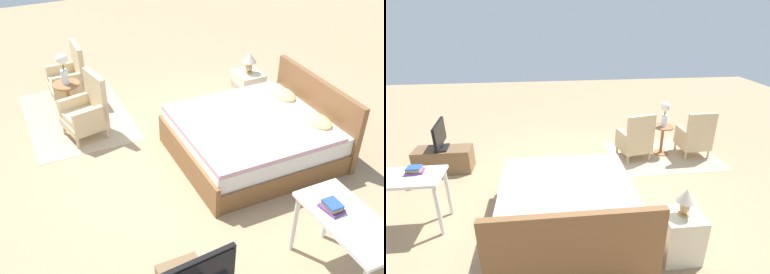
# 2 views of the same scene
# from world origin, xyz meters

# --- Properties ---
(ground_plane) EXTENTS (16.00, 16.00, 0.00)m
(ground_plane) POSITION_xyz_m (0.00, 0.00, 0.00)
(ground_plane) COLOR #A38460
(floor_rug) EXTENTS (2.10, 1.50, 0.01)m
(floor_rug) POSITION_xyz_m (-1.85, -1.01, 0.00)
(floor_rug) COLOR tan
(floor_rug) RESTS_ON ground_plane
(bed) EXTENTS (1.77, 2.02, 0.96)m
(bed) POSITION_xyz_m (0.17, 0.98, 0.30)
(bed) COLOR brown
(bed) RESTS_ON ground_plane
(armchair_by_window_left) EXTENTS (0.56, 0.56, 0.92)m
(armchair_by_window_left) POSITION_xyz_m (-2.45, -0.95, 0.38)
(armchair_by_window_left) COLOR #CCB284
(armchair_by_window_left) RESTS_ON floor_rug
(armchair_by_window_right) EXTENTS (0.64, 0.64, 0.92)m
(armchair_by_window_right) POSITION_xyz_m (-1.27, -0.95, 0.38)
(armchair_by_window_right) COLOR #CCB284
(armchair_by_window_right) RESTS_ON floor_rug
(side_table) EXTENTS (0.40, 0.40, 0.59)m
(side_table) POSITION_xyz_m (-1.85, -1.09, 0.37)
(side_table) COLOR #936038
(side_table) RESTS_ON ground_plane
(flower_vase) EXTENTS (0.17, 0.17, 0.48)m
(flower_vase) POSITION_xyz_m (-1.85, -1.09, 0.88)
(flower_vase) COLOR silver
(flower_vase) RESTS_ON side_table
(nightstand) EXTENTS (0.44, 0.41, 0.59)m
(nightstand) POSITION_xyz_m (-1.06, 1.55, 0.29)
(nightstand) COLOR beige
(nightstand) RESTS_ON ground_plane
(table_lamp) EXTENTS (0.22, 0.22, 0.33)m
(table_lamp) POSITION_xyz_m (-1.06, 1.56, 0.80)
(table_lamp) COLOR tan
(table_lamp) RESTS_ON nightstand
(tv_stand) EXTENTS (0.96, 0.40, 0.43)m
(tv_stand) POSITION_xyz_m (2.22, -0.86, 0.21)
(tv_stand) COLOR brown
(tv_stand) RESTS_ON ground_plane
(tv_flatscreen) EXTENTS (0.23, 0.69, 0.48)m
(tv_flatscreen) POSITION_xyz_m (2.23, -0.86, 0.68)
(tv_flatscreen) COLOR black
(tv_flatscreen) RESTS_ON tv_stand
(vanity_desk) EXTENTS (1.04, 0.52, 0.76)m
(vanity_desk) POSITION_xyz_m (2.24, 0.65, 0.64)
(vanity_desk) COLOR silver
(vanity_desk) RESTS_ON ground_plane
(book_stack) EXTENTS (0.23, 0.19, 0.09)m
(book_stack) POSITION_xyz_m (2.08, 0.58, 0.80)
(book_stack) COLOR #66387A
(book_stack) RESTS_ON vanity_desk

